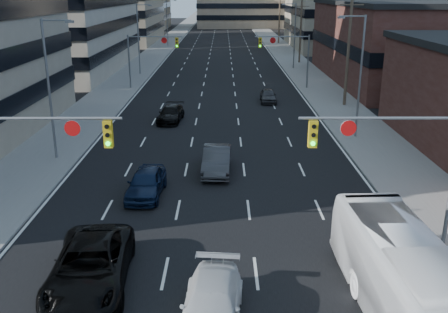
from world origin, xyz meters
The scene contains 26 objects.
road_surface centered at (0.00, 130.00, 0.01)m, with size 18.00×300.00×0.02m, color black.
sidewalk_left centered at (-11.50, 130.00, 0.07)m, with size 5.00×300.00×0.15m, color slate.
sidewalk_right centered at (11.50, 130.00, 0.07)m, with size 5.00×300.00×0.15m, color slate.
office_left_far centered at (-24.00, 100.00, 8.00)m, with size 20.00×30.00×16.00m, color gray.
storefront_right_mid centered at (24.00, 50.00, 4.50)m, with size 20.00×30.00×9.00m, color #472119.
office_right_far centered at (25.00, 88.00, 7.00)m, with size 22.00×28.00×14.00m, color gray.
bg_block_right centered at (32.00, 130.00, 6.00)m, with size 22.00×22.00×12.00m, color gray.
signal_near_left centered at (-7.45, 8.00, 4.33)m, with size 6.59×0.33×6.00m.
signal_near_right centered at (7.45, 8.00, 4.33)m, with size 6.59×0.33×6.00m.
signal_far_left centered at (-7.68, 45.00, 4.30)m, with size 6.09×0.33×6.00m.
signal_far_right centered at (7.68, 45.00, 4.30)m, with size 6.09×0.33×6.00m.
utility_pole_block centered at (12.20, 36.00, 5.78)m, with size 2.20×0.28×11.00m.
utility_pole_midblock centered at (12.20, 66.00, 5.78)m, with size 2.20×0.28×11.00m.
utility_pole_distant centered at (12.20, 96.00, 5.78)m, with size 2.20×0.28×11.00m.
streetlight_left_near centered at (-10.34, 20.00, 5.05)m, with size 2.03×0.22×9.00m.
streetlight_left_mid centered at (-10.34, 55.00, 5.05)m, with size 2.03×0.22×9.00m.
streetlight_left_far centered at (-10.34, 90.00, 5.05)m, with size 2.03×0.22×9.00m.
streetlight_right_near centered at (10.34, 25.00, 5.05)m, with size 2.03×0.22×9.00m.
streetlight_right_far centered at (10.34, 60.00, 5.05)m, with size 2.03×0.22×9.00m.
black_pickup centered at (-4.46, 5.14, 0.84)m, with size 2.80×6.06×1.68m, color black.
white_van centered at (0.11, 2.88, 0.70)m, with size 1.96×4.81×1.40m, color silver.
transit_bus centered at (6.59, 2.30, 1.53)m, with size 2.57×10.99×3.06m, color white.
sedan_blue centered at (-3.66, 13.90, 0.76)m, with size 1.79×4.44×1.51m, color #0C1932.
sedan_grey_center centered at (0.12, 17.60, 0.78)m, with size 1.64×4.71×1.55m, color #313133.
sedan_black_far centered at (-3.95, 30.11, 0.66)m, with size 1.85×4.54×1.32m, color black.
sedan_grey_right centered at (5.00, 37.84, 0.66)m, with size 1.55×3.86×1.32m, color #303032.
Camera 1 is at (0.50, -11.21, 10.60)m, focal length 40.00 mm.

